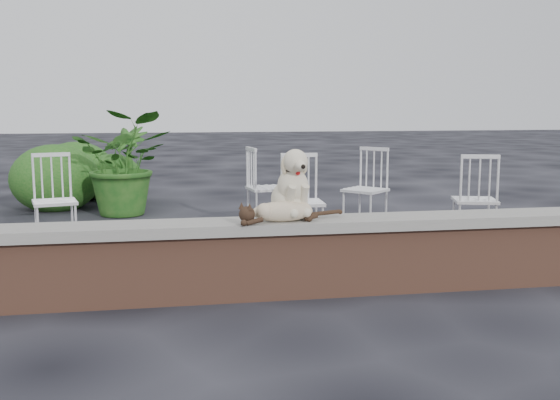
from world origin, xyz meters
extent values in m
plane|color=black|center=(0.00, 0.00, 0.00)|extent=(60.00, 60.00, 0.00)
cube|color=brown|center=(0.00, 0.00, 0.25)|extent=(6.00, 0.30, 0.50)
cube|color=slate|center=(0.00, 0.00, 0.54)|extent=(6.20, 0.40, 0.08)
imported|color=#174C15|center=(-1.85, 3.92, 0.68)|extent=(1.34, 1.19, 1.37)
imported|color=#174C15|center=(-1.89, 5.03, 0.56)|extent=(0.87, 0.87, 1.12)
ellipsoid|color=#174C15|center=(-2.84, 4.52, 0.43)|extent=(1.20, 1.10, 0.95)
ellipsoid|color=#174C15|center=(-2.70, 5.64, 0.41)|extent=(1.16, 1.07, 0.92)
ellipsoid|color=#174C15|center=(-2.15, 5.39, 0.33)|extent=(0.93, 0.85, 0.74)
camera|label=1|loc=(-1.31, -4.65, 1.43)|focal=41.26mm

